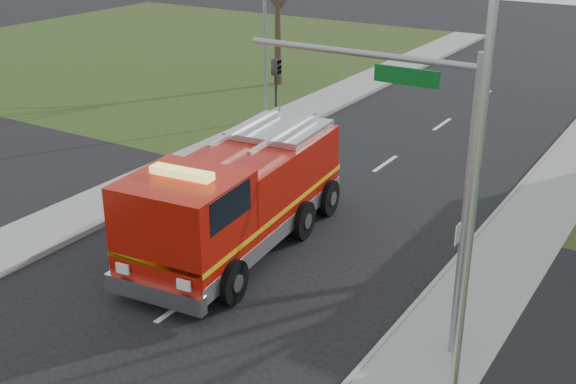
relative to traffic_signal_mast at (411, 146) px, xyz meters
The scene contains 7 objects.
ground 7.18m from the traffic_signal_mast, 163.94° to the right, with size 120.00×120.00×0.00m, color black.
sidewalk_right 4.97m from the traffic_signal_mast, 56.58° to the right, with size 2.40×80.00×0.15m, color gray.
sidewalk_left 12.41m from the traffic_signal_mast, behind, with size 2.40×80.00×0.15m, color gray.
traffic_signal_mast is the anchor object (origin of this frame).
streetlight_pole 2.78m from the traffic_signal_mast, 46.02° to the right, with size 1.48×0.16×8.40m.
utility_pole_far 17.38m from the traffic_signal_mast, 133.85° to the left, with size 0.14×0.14×7.00m, color gray.
fire_engine 6.92m from the traffic_signal_mast, 162.86° to the left, with size 3.80×8.47×3.32m.
Camera 1 is at (10.55, -11.86, 9.54)m, focal length 45.00 mm.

